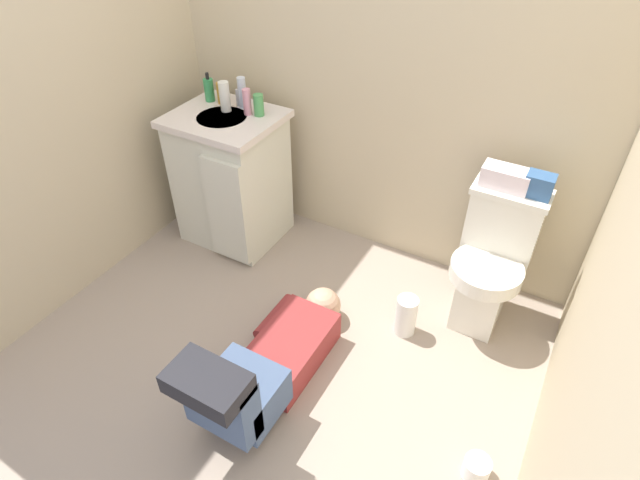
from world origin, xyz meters
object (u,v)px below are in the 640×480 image
toilet (491,262)px  soap_dispenser (209,90)px  bottle_amber (222,93)px  bottle_pink (247,102)px  bottle_white (225,96)px  bottle_clear (242,93)px  paper_towel_roll (406,316)px  person_plumber (267,364)px  tissue_box (506,178)px  bottle_green (259,105)px  vanity_cabinet (231,178)px  toiletry_bag (539,185)px  toilet_paper_roll (476,468)px  faucet (238,98)px

toilet → soap_dispenser: soap_dispenser is taller
bottle_amber → bottle_pink: (0.22, -0.05, 0.01)m
bottle_white → bottle_clear: size_ratio=0.96×
paper_towel_roll → toilet: bearing=46.8°
person_plumber → paper_towel_roll: bearing=56.7°
toilet → bottle_amber: bottle_amber is taller
toilet → bottle_clear: 1.63m
tissue_box → soap_dispenser: bearing=-179.0°
bottle_amber → bottle_green: size_ratio=1.01×
soap_dispenser → vanity_cabinet: bearing=-33.1°
person_plumber → toiletry_bag: toiletry_bag is taller
toilet_paper_roll → vanity_cabinet: bearing=155.3°
faucet → bottle_white: bearing=-107.9°
paper_towel_roll → person_plumber: bearing=-123.3°
bottle_amber → paper_towel_roll: (1.38, -0.39, -0.77)m
person_plumber → bottle_clear: 1.51m
bottle_green → paper_towel_roll: size_ratio=0.52×
vanity_cabinet → bottle_green: bearing=32.2°
bottle_amber → toilet_paper_roll: (1.92, -0.97, -0.83)m
soap_dispenser → person_plumber: bearing=-44.5°
toiletry_bag → toilet_paper_roll: (0.14, -0.99, -0.76)m
bottle_clear → soap_dispenser: bearing=-174.3°
vanity_cabinet → faucet: bearing=91.3°
bottle_pink → paper_towel_roll: bottle_pink is taller
vanity_cabinet → bottle_clear: size_ratio=4.70×
faucet → bottle_amber: bearing=-174.9°
bottle_amber → bottle_clear: bearing=4.7°
soap_dispenser → bottle_pink: 0.30m
bottle_amber → vanity_cabinet: bearing=-51.0°
faucet → soap_dispenser: soap_dispenser is taller
vanity_cabinet → faucet: 0.47m
bottle_amber → bottle_pink: size_ratio=0.83×
bottle_amber → bottle_white: (0.08, -0.07, 0.02)m
vanity_cabinet → toiletry_bag: (1.67, 0.16, 0.39)m
paper_towel_roll → bottle_amber: bearing=164.2°
faucet → bottle_green: (0.17, -0.04, 0.01)m
vanity_cabinet → toilet_paper_roll: bearing=-24.7°
vanity_cabinet → bottle_amber: bearing=129.0°
bottle_pink → bottle_green: bottle_pink is taller
person_plumber → paper_towel_roll: size_ratio=4.64×
bottle_white → bottle_green: size_ratio=1.39×
bottle_amber → bottle_white: size_ratio=0.72×
faucet → bottle_pink: bearing=-28.5°
person_plumber → bottle_white: bearing=132.3°
toilet → toiletry_bag: (0.11, 0.09, 0.44)m
paper_towel_roll → faucet: bearing=162.5°
tissue_box → toilet_paper_roll: tissue_box is taller
soap_dispenser → bottle_green: bearing=-3.2°
toilet → vanity_cabinet: 1.57m
toiletry_bag → bottle_clear: bottle_clear is taller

